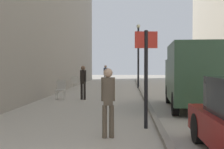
# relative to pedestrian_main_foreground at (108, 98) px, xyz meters

# --- Properties ---
(ground_plane) EXTENTS (80.00, 80.00, 0.00)m
(ground_plane) POSITION_rel_pedestrian_main_foreground_xyz_m (-0.30, 8.21, -0.93)
(ground_plane) COLOR #A8A093
(kerb_strip) EXTENTS (0.16, 40.00, 0.12)m
(kerb_strip) POSITION_rel_pedestrian_main_foreground_xyz_m (1.28, 8.21, -0.87)
(kerb_strip) COLOR gray
(kerb_strip) RESTS_ON ground_plane
(pedestrian_main_foreground) EXTENTS (0.32, 0.21, 1.61)m
(pedestrian_main_foreground) POSITION_rel_pedestrian_main_foreground_xyz_m (0.00, 0.00, 0.00)
(pedestrian_main_foreground) COLOR brown
(pedestrian_main_foreground) RESTS_ON ground_plane
(pedestrian_mid_block) EXTENTS (0.32, 0.25, 1.67)m
(pedestrian_mid_block) POSITION_rel_pedestrian_main_foreground_xyz_m (-1.77, 7.66, 0.04)
(pedestrian_mid_block) COLOR black
(pedestrian_mid_block) RESTS_ON ground_plane
(pedestrian_far_crossing) EXTENTS (0.34, 0.22, 1.72)m
(pedestrian_far_crossing) POSITION_rel_pedestrian_main_foreground_xyz_m (-1.51, 18.38, 0.07)
(pedestrian_far_crossing) COLOR gray
(pedestrian_far_crossing) RESTS_ON ground_plane
(delivery_van) EXTENTS (2.41, 4.94, 2.47)m
(delivery_van) POSITION_rel_pedestrian_main_foreground_xyz_m (3.08, 4.70, 0.39)
(delivery_van) COLOR #335138
(delivery_van) RESTS_ON ground_plane
(street_sign_post) EXTENTS (0.60, 0.10, 2.60)m
(street_sign_post) POSITION_rel_pedestrian_main_foreground_xyz_m (0.93, 1.09, 0.62)
(street_sign_post) COLOR black
(street_sign_post) RESTS_ON ground_plane
(lamp_post) EXTENTS (0.28, 0.28, 4.76)m
(lamp_post) POSITION_rel_pedestrian_main_foreground_xyz_m (1.19, 15.33, 1.79)
(lamp_post) COLOR black
(lamp_post) RESTS_ON ground_plane
(cafe_chair_near_window) EXTENTS (0.46, 0.46, 0.94)m
(cafe_chair_near_window) POSITION_rel_pedestrian_main_foreground_xyz_m (-2.93, 7.83, -0.38)
(cafe_chair_near_window) COLOR #B7B2A8
(cafe_chair_near_window) RESTS_ON ground_plane
(cafe_chair_by_doorway) EXTENTS (0.49, 0.49, 0.94)m
(cafe_chair_by_doorway) POSITION_rel_pedestrian_main_foreground_xyz_m (-3.26, 13.48, -0.38)
(cafe_chair_by_doorway) COLOR #B7B2A8
(cafe_chair_by_doorway) RESTS_ON ground_plane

